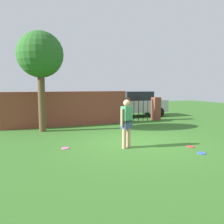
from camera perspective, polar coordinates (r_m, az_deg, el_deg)
ground_plane at (r=8.52m, az=5.41°, el=-7.65°), size 40.00×40.00×0.00m
brick_wall at (r=12.30m, az=-11.00°, el=0.81°), size 6.47×0.50×1.79m
tree at (r=11.03m, az=-17.29°, el=13.08°), size 2.05×2.05×4.50m
person at (r=7.70m, az=3.60°, el=-2.32°), size 0.50×0.34×1.62m
fence_gate at (r=13.83m, az=7.14°, el=0.65°), size 2.53×0.44×1.40m
car at (r=16.02m, az=5.86°, el=2.02°), size 4.23×1.97×1.72m
frisbee_red at (r=8.40m, az=18.75°, el=-8.09°), size 0.27×0.27×0.02m
frisbee_pink at (r=7.93m, az=-11.49°, el=-8.74°), size 0.27×0.27×0.02m
frisbee_blue at (r=7.73m, az=21.20°, el=-9.43°), size 0.27×0.27×0.02m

